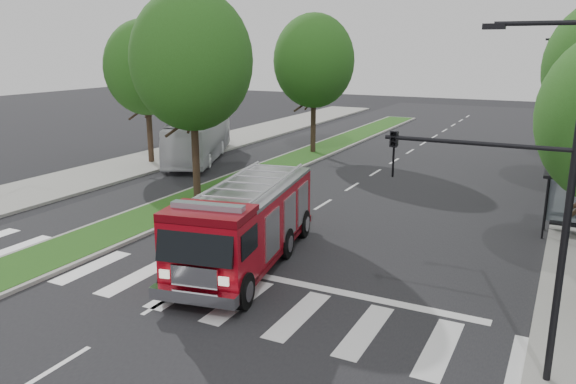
{
  "coord_description": "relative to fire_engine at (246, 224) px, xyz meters",
  "views": [
    {
      "loc": [
        10.36,
        -16.17,
        7.44
      ],
      "look_at": [
        0.51,
        3.23,
        1.8
      ],
      "focal_mm": 35.0,
      "sensor_mm": 36.0,
      "label": 1
    }
  ],
  "objects": [
    {
      "name": "median",
      "position": [
        -6.61,
        18.21,
        -1.37
      ],
      "size": [
        3.0,
        50.0,
        0.15
      ],
      "color": "gray",
      "rests_on": "ground"
    },
    {
      "name": "tree_median_near",
      "position": [
        -6.61,
        6.21,
        5.36
      ],
      "size": [
        5.8,
        5.8,
        10.16
      ],
      "color": "black",
      "rests_on": "ground"
    },
    {
      "name": "fire_engine",
      "position": [
        0.0,
        0.0,
        0.0
      ],
      "size": [
        4.13,
        9.06,
        3.03
      ],
      "rotation": [
        0.0,
        0.0,
        0.18
      ],
      "color": "#65050D",
      "rests_on": "ground"
    },
    {
      "name": "sidewalk_left",
      "position": [
        -15.11,
        10.21,
        -1.38
      ],
      "size": [
        5.0,
        80.0,
        0.15
      ],
      "primitive_type": "cube",
      "color": "gray",
      "rests_on": "ground"
    },
    {
      "name": "city_bus",
      "position": [
        -12.61,
        14.8,
        0.05
      ],
      "size": [
        6.72,
        10.91,
        3.01
      ],
      "primitive_type": "imported",
      "rotation": [
        0.0,
        0.0,
        0.42
      ],
      "color": "silver",
      "rests_on": "ground"
    },
    {
      "name": "tree_left_mid",
      "position": [
        -14.61,
        12.21,
        4.71
      ],
      "size": [
        5.2,
        5.2,
        9.16
      ],
      "color": "black",
      "rests_on": "ground"
    },
    {
      "name": "tree_median_far",
      "position": [
        -6.61,
        20.21,
        5.04
      ],
      "size": [
        5.6,
        5.6,
        9.72
      ],
      "color": "black",
      "rests_on": "ground"
    },
    {
      "name": "streetlight_right_far",
      "position": [
        9.74,
        20.21,
        3.03
      ],
      "size": [
        2.11,
        0.2,
        8.0
      ],
      "color": "black",
      "rests_on": "ground"
    },
    {
      "name": "ground",
      "position": [
        -0.61,
        0.21,
        -1.45
      ],
      "size": [
        140.0,
        140.0,
        0.0
      ],
      "primitive_type": "plane",
      "color": "black",
      "rests_on": "ground"
    },
    {
      "name": "streetlight_right_near",
      "position": [
        9.0,
        -3.29,
        3.21
      ],
      "size": [
        4.08,
        0.22,
        8.0
      ],
      "color": "black",
      "rests_on": "ground"
    }
  ]
}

